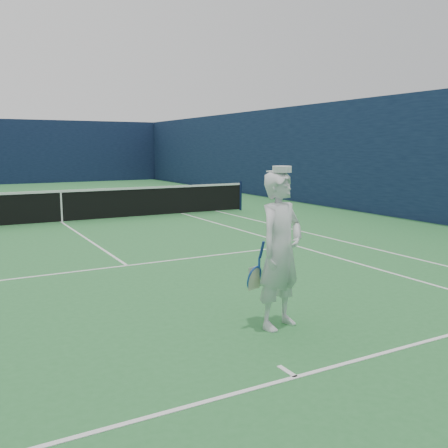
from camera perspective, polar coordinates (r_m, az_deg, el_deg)
ground at (r=16.16m, az=-18.01°, el=0.14°), size 80.00×80.00×0.00m
court_markings at (r=16.16m, az=-18.01°, el=0.15°), size 11.03×23.83×0.01m
windscreen_fence at (r=15.99m, az=-18.35°, el=7.24°), size 20.12×36.12×4.00m
tennis_net at (r=16.09m, az=-18.10°, el=2.09°), size 12.88×0.09×1.07m
tennis_player at (r=6.42m, az=6.47°, el=-2.97°), size 0.91×0.69×2.09m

